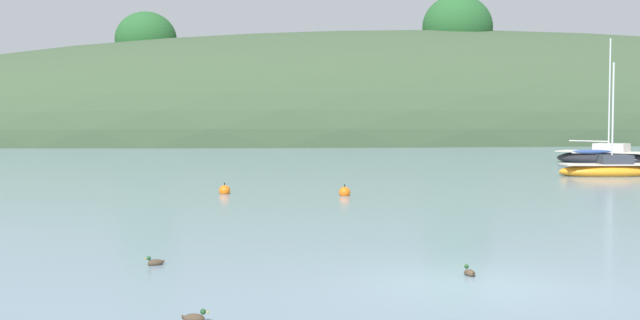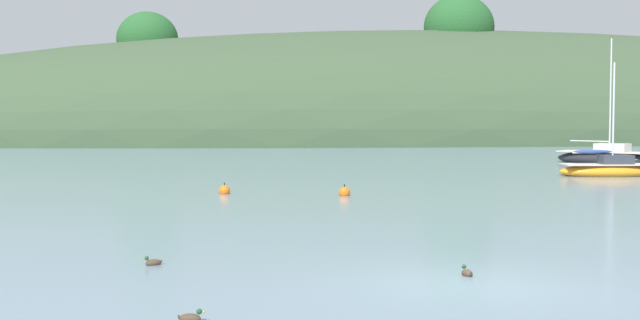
% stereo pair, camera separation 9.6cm
% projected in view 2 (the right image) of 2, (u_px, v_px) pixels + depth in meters
% --- Properties ---
extents(ground_plane, '(400.00, 400.00, 0.00)m').
position_uv_depth(ground_plane, '(470.00, 285.00, 15.97)').
color(ground_plane, slate).
extents(far_shoreline_hill, '(150.00, 36.00, 27.73)m').
position_uv_depth(far_shoreline_hill, '(472.00, 140.00, 95.01)').
color(far_shoreline_hill, '#384C33').
rests_on(far_shoreline_hill, ground).
extents(sailboat_grey_yawl, '(5.63, 5.77, 7.91)m').
position_uv_depth(sailboat_grey_yawl, '(605.00, 157.00, 53.23)').
color(sailboat_grey_yawl, '#232328').
rests_on(sailboat_grey_yawl, ground).
extents(sailboat_yellow_far, '(5.01, 2.14, 5.83)m').
position_uv_depth(sailboat_yellow_far, '(608.00, 169.00, 42.91)').
color(sailboat_yellow_far, orange).
rests_on(sailboat_yellow_far, ground).
extents(mooring_buoy_outer, '(0.44, 0.44, 0.54)m').
position_uv_depth(mooring_buoy_outer, '(224.00, 191.00, 33.56)').
color(mooring_buoy_outer, orange).
rests_on(mooring_buoy_outer, ground).
extents(mooring_buoy_inner, '(0.44, 0.44, 0.54)m').
position_uv_depth(mooring_buoy_inner, '(344.00, 192.00, 32.83)').
color(mooring_buoy_inner, orange).
rests_on(mooring_buoy_inner, ground).
extents(duck_lone_right, '(0.41, 0.29, 0.24)m').
position_uv_depth(duck_lone_right, '(153.00, 263.00, 18.02)').
color(duck_lone_right, '#473828').
rests_on(duck_lone_right, ground).
extents(duck_trailing, '(0.42, 0.25, 0.24)m').
position_uv_depth(duck_trailing, '(190.00, 318.00, 13.19)').
color(duck_trailing, '#473828').
rests_on(duck_trailing, ground).
extents(duck_straggler, '(0.22, 0.43, 0.24)m').
position_uv_depth(duck_straggler, '(467.00, 273.00, 16.87)').
color(duck_straggler, '#473828').
rests_on(duck_straggler, ground).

